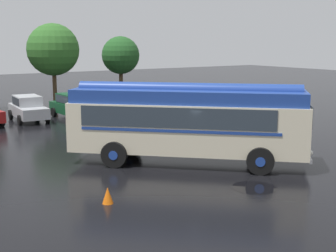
# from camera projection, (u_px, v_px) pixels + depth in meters

# --- Properties ---
(ground_plane) EXTENTS (120.00, 120.00, 0.00)m
(ground_plane) POSITION_uv_depth(u_px,v_px,m) (200.00, 162.00, 20.48)
(ground_plane) COLOR black
(vintage_bus) EXTENTS (8.96, 8.76, 3.49)m
(vintage_bus) POSITION_uv_depth(u_px,v_px,m) (188.00, 120.00, 20.01)
(vintage_bus) COLOR beige
(vintage_bus) RESTS_ON ground
(car_mid_left) EXTENTS (2.14, 4.29, 1.66)m
(car_mid_left) POSITION_uv_depth(u_px,v_px,m) (28.00, 108.00, 30.83)
(car_mid_left) COLOR #B7BABF
(car_mid_left) RESTS_ON ground
(car_mid_right) EXTENTS (2.17, 4.30, 1.66)m
(car_mid_right) POSITION_uv_depth(u_px,v_px,m) (73.00, 106.00, 32.04)
(car_mid_right) COLOR #144C28
(car_mid_right) RESTS_ON ground
(car_far_right) EXTENTS (2.14, 4.29, 1.66)m
(car_far_right) POSITION_uv_depth(u_px,v_px,m) (106.00, 102.00, 33.71)
(car_far_right) COLOR #144C28
(car_far_right) RESTS_ON ground
(tree_centre) EXTENTS (4.16, 4.16, 6.62)m
(tree_centre) POSITION_uv_depth(u_px,v_px,m) (53.00, 49.00, 37.29)
(tree_centre) COLOR #4C3823
(tree_centre) RESTS_ON ground
(tree_right_of_centre) EXTENTS (3.27, 3.27, 5.63)m
(tree_right_of_centre) POSITION_uv_depth(u_px,v_px,m) (121.00, 56.00, 40.70)
(tree_right_of_centre) COLOR #4C3823
(tree_right_of_centre) RESTS_ON ground
(traffic_cone) EXTENTS (0.36, 0.36, 0.55)m
(traffic_cone) POSITION_uv_depth(u_px,v_px,m) (108.00, 195.00, 15.22)
(traffic_cone) COLOR orange
(traffic_cone) RESTS_ON ground
(puddle_patch) EXTENTS (1.63, 1.63, 0.01)m
(puddle_patch) POSITION_uv_depth(u_px,v_px,m) (254.00, 187.00, 16.91)
(puddle_patch) COLOR black
(puddle_patch) RESTS_ON ground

